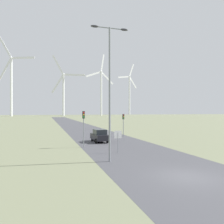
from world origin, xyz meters
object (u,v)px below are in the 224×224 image
Objects in this scene: traffic_light_post_near_right at (123,120)px; car_approaching at (100,136)px; stop_sign_near at (118,137)px; wind_turbine_left at (11,81)px; wind_turbine_far_right at (129,92)px; streetlamp at (110,79)px; wind_turbine_right at (101,89)px; traffic_light_post_near_left at (84,121)px; wind_turbine_center at (63,90)px.

car_approaching is (-5.51, -5.16, -1.99)m from traffic_light_post_near_right.
stop_sign_near is 207.26m from wind_turbine_left.
wind_turbine_left is at bearing 100.82° from stop_sign_near.
wind_turbine_left is 144.49m from wind_turbine_far_right.
wind_turbine_far_right reaches higher than streetlamp.
wind_turbine_left is at bearing -163.86° from wind_turbine_right.
traffic_light_post_near_right is (8.52, 9.32, -0.34)m from traffic_light_post_near_left.
wind_turbine_far_right is (101.31, 242.75, 27.54)m from traffic_light_post_near_left.
stop_sign_near is at bearing -57.84° from traffic_light_post_near_left.
wind_turbine_left is 1.09× the size of wind_turbine_far_right.
wind_turbine_center is 0.91× the size of wind_turbine_far_right.
wind_turbine_left is at bearing 100.11° from streetlamp.
wind_turbine_right reaches higher than car_approaching.
wind_turbine_center is at bearing 86.79° from streetlamp.
wind_turbine_center is at bearing 88.77° from traffic_light_post_near_right.
wind_turbine_right is (55.20, 228.24, 29.99)m from stop_sign_near.
streetlamp is 2.65× the size of traffic_light_post_near_left.
streetlamp is at bearing -103.85° from wind_turbine_right.
traffic_light_post_near_left is 0.06× the size of wind_turbine_right.
stop_sign_near is 5.66m from traffic_light_post_near_left.
wind_turbine_right is (49.57, 214.32, 28.73)m from traffic_light_post_near_right.
streetlamp is 6.92m from stop_sign_near.
wind_turbine_center is at bearing -152.86° from wind_turbine_right.
streetlamp reaches higher than traffic_light_post_near_right.
wind_turbine_far_right is at bearing 23.85° from wind_turbine_right.
wind_turbine_far_right reaches higher than traffic_light_post_near_left.
traffic_light_post_near_left is 1.06× the size of car_approaching.
streetlamp is 240.01m from wind_turbine_right.
wind_turbine_center reaches higher than traffic_light_post_near_left.
wind_turbine_far_right reaches higher than car_approaching.
wind_turbine_left is 1.03× the size of wind_turbine_right.
car_approaching is 0.06× the size of wind_turbine_right.
wind_turbine_left is 48.80m from wind_turbine_center.
wind_turbine_left is at bearing 103.25° from traffic_light_post_near_right.
wind_turbine_far_right is at bearing 68.20° from streetlamp.
streetlamp is 209.76m from wind_turbine_center.
wind_turbine_left is (-35.56, 196.55, 30.31)m from traffic_light_post_near_left.
wind_turbine_right reaches higher than wind_turbine_far_right.
wind_turbine_far_right is at bearing 68.32° from traffic_light_post_near_right.
traffic_light_post_near_left is 1.12× the size of traffic_light_post_near_right.
car_approaching is 228.36m from wind_turbine_right.
streetlamp is 0.16× the size of wind_turbine_right.
wind_turbine_left is (-38.58, 192.38, 32.64)m from car_approaching.
wind_turbine_right reaches higher than wind_turbine_center.
wind_turbine_left is (-36.50, 204.73, 26.32)m from streetlamp.
traffic_light_post_near_left is at bearing -132.43° from traffic_light_post_near_right.
wind_turbine_left reaches higher than wind_turbine_far_right.
traffic_light_post_near_right reaches higher than car_approaching.
wind_turbine_right is at bearing 75.91° from car_approaching.
wind_turbine_center is at bearing 87.20° from car_approaching.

